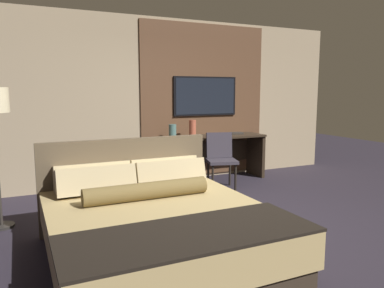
% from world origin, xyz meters
% --- Properties ---
extents(ground_plane, '(16.00, 16.00, 0.00)m').
position_xyz_m(ground_plane, '(0.00, 0.00, 0.00)').
color(ground_plane, '#28232D').
extents(wall_back_tv_panel, '(7.20, 0.09, 2.80)m').
position_xyz_m(wall_back_tv_panel, '(0.13, 2.59, 1.40)').
color(wall_back_tv_panel, tan).
rests_on(wall_back_tv_panel, ground_plane).
extents(bed, '(1.94, 2.20, 1.03)m').
position_xyz_m(bed, '(-1.06, -0.31, 0.32)').
color(bed, '#33281E').
rests_on(bed, ground_plane).
extents(desk, '(1.90, 0.57, 0.80)m').
position_xyz_m(desk, '(0.91, 2.29, 0.54)').
color(desk, '#2D2319').
rests_on(desk, ground_plane).
extents(tv, '(1.23, 0.04, 0.69)m').
position_xyz_m(tv, '(0.91, 2.52, 1.48)').
color(tv, black).
extents(desk_chair, '(0.57, 0.57, 0.90)m').
position_xyz_m(desk_chair, '(0.81, 1.76, 0.54)').
color(desk_chair, '#38333D').
rests_on(desk_chair, ground_plane).
extents(vase_tall, '(0.12, 0.12, 0.29)m').
position_xyz_m(vase_tall, '(0.53, 2.25, 0.94)').
color(vase_tall, '#B2563D').
rests_on(vase_tall, desk).
extents(vase_short, '(0.13, 0.13, 0.22)m').
position_xyz_m(vase_short, '(0.18, 2.29, 0.91)').
color(vase_short, '#4C706B').
rests_on(vase_short, desk).
extents(book, '(0.24, 0.19, 0.03)m').
position_xyz_m(book, '(1.45, 2.31, 0.81)').
color(book, '#332D28').
rests_on(book, desk).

